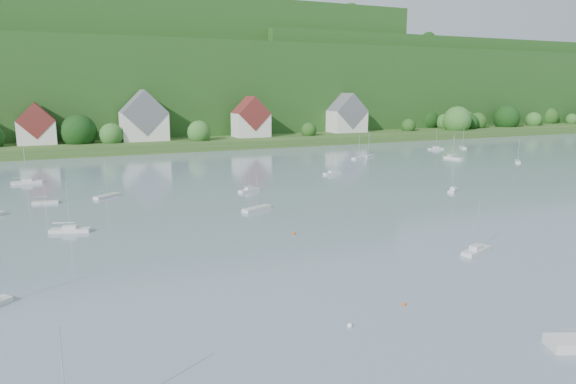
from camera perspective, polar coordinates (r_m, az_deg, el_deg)
The scene contains 11 objects.
far_shore_strip at distance 207.22m, azimuth -17.24°, elevation 5.25°, with size 600.00×60.00×3.00m, color #2E521E.
forested_ridge at distance 274.52m, azimuth -19.19°, elevation 10.97°, with size 620.00×181.22×69.89m.
village_building_1 at distance 194.38m, azimuth -25.82°, elevation 6.42°, with size 12.00×9.36×14.00m.
village_building_2 at distance 195.34m, azimuth -15.49°, elevation 7.60°, with size 16.00×11.44×18.00m.
village_building_3 at distance 203.27m, azimuth -4.09°, elevation 7.86°, with size 13.00×10.40×15.50m.
village_building_4 at distance 226.02m, azimuth 6.46°, elevation 8.20°, with size 15.00×10.40×16.50m.
near_sailboat_3 at distance 73.74m, azimuth 19.88°, elevation -5.97°, with size 5.62×3.29×7.33m.
mooring_buoy_1 at distance 49.46m, azimuth 6.77°, elevation -14.46°, with size 0.49×0.49×0.49m, color white.
mooring_buoy_2 at distance 54.84m, azimuth 12.58°, elevation -11.99°, with size 0.40×0.40×0.40m, color #E75715.
mooring_buoy_3 at distance 78.11m, azimuth 0.59°, elevation -4.64°, with size 0.50×0.50×0.50m, color #E75715.
far_sailboat_cluster at distance 127.40m, azimuth -8.46°, elevation 1.64°, with size 205.81×72.31×8.71m.
Camera 1 is at (-23.88, -4.87, 21.41)m, focal length 32.51 mm.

